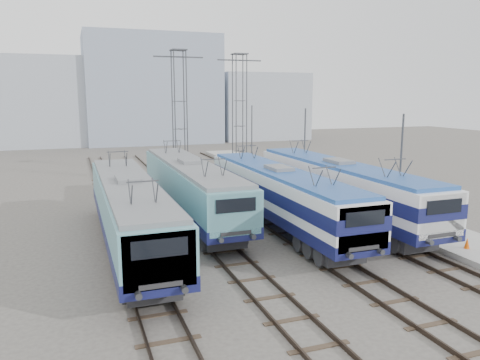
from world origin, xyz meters
name	(u,v)px	position (x,y,z in m)	size (l,w,h in m)	color
ground	(279,259)	(0.00, 0.00, 0.00)	(160.00, 160.00, 0.00)	#514C47
platform	(361,205)	(10.20, 8.00, 0.15)	(4.00, 70.00, 0.30)	#9E9E99
locomotive_far_left	(130,209)	(-6.75, 3.94, 2.24)	(2.85, 18.00, 3.39)	#13174A
locomotive_center_left	(191,185)	(-2.25, 9.01, 2.27)	(2.89, 18.26, 3.44)	#13174A
locomotive_center_right	(280,192)	(2.25, 4.95, 2.28)	(2.82, 17.83, 3.35)	#13174A
locomotive_far_right	(340,185)	(6.75, 5.52, 2.35)	(2.92, 18.45, 3.47)	#13174A
catenary_tower_west	(180,111)	(0.00, 22.00, 6.64)	(4.50, 1.20, 12.00)	#3F4247
catenary_tower_east	(240,110)	(6.50, 24.00, 6.64)	(4.50, 1.20, 12.00)	#3F4247
mast_front	(400,174)	(8.60, 2.00, 3.50)	(0.12, 0.12, 7.00)	#3F4247
mast_mid	(305,151)	(8.60, 14.00, 3.50)	(0.12, 0.12, 7.00)	#3F4247
mast_rear	(252,139)	(8.60, 26.00, 3.50)	(0.12, 0.12, 7.00)	#3F4247
safety_cone	(467,243)	(9.38, -2.53, 0.58)	(0.28, 0.28, 0.57)	#EB5407
building_west	(39,102)	(-14.00, 62.00, 7.00)	(18.00, 12.00, 14.00)	#A1A9B5
building_center	(151,90)	(4.00, 62.00, 9.00)	(22.00, 14.00, 18.00)	#8B98AD
building_east	(259,106)	(24.00, 62.00, 6.00)	(16.00, 12.00, 12.00)	#A1A9B5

